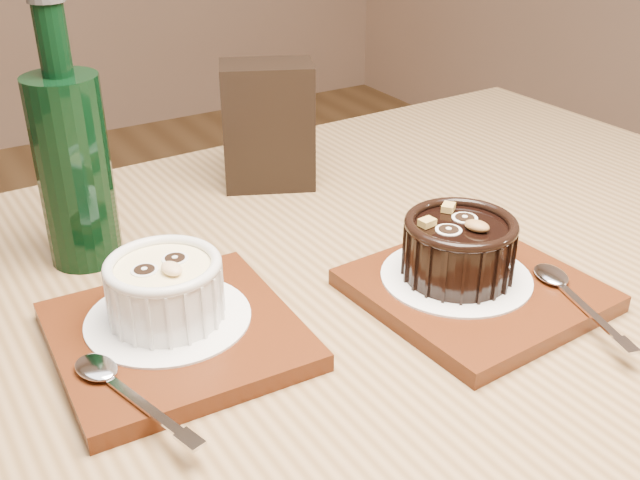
# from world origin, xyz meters

# --- Properties ---
(table) EXTENTS (1.22, 0.83, 0.75)m
(table) POSITION_xyz_m (0.10, -0.17, 0.66)
(table) COLOR brown
(table) RESTS_ON ground
(tray_left) EXTENTS (0.19, 0.19, 0.01)m
(tray_left) POSITION_xyz_m (-0.01, -0.15, 0.76)
(tray_left) COLOR #55240E
(tray_left) RESTS_ON table
(doily_left) EXTENTS (0.13, 0.13, 0.00)m
(doily_left) POSITION_xyz_m (-0.01, -0.14, 0.77)
(doily_left) COLOR white
(doily_left) RESTS_ON tray_left
(ramekin_white) EXTENTS (0.09, 0.09, 0.05)m
(ramekin_white) POSITION_xyz_m (-0.01, -0.14, 0.79)
(ramekin_white) COLOR silver
(ramekin_white) RESTS_ON doily_left
(spoon_left) EXTENTS (0.06, 0.14, 0.01)m
(spoon_left) POSITION_xyz_m (-0.07, -0.21, 0.77)
(spoon_left) COLOR silver
(spoon_left) RESTS_ON tray_left
(tray_right) EXTENTS (0.19, 0.19, 0.01)m
(tray_right) POSITION_xyz_m (0.23, -0.22, 0.76)
(tray_right) COLOR #55240E
(tray_right) RESTS_ON table
(doily_right) EXTENTS (0.13, 0.13, 0.00)m
(doily_right) POSITION_xyz_m (0.22, -0.21, 0.77)
(doily_right) COLOR white
(doily_right) RESTS_ON tray_right
(ramekin_dark) EXTENTS (0.10, 0.10, 0.06)m
(ramekin_dark) POSITION_xyz_m (0.22, -0.21, 0.80)
(ramekin_dark) COLOR black
(ramekin_dark) RESTS_ON doily_right
(spoon_right) EXTENTS (0.06, 0.14, 0.01)m
(spoon_right) POSITION_xyz_m (0.28, -0.28, 0.77)
(spoon_right) COLOR silver
(spoon_right) RESTS_ON tray_right
(condiment_stand) EXTENTS (0.12, 0.10, 0.14)m
(condiment_stand) POSITION_xyz_m (0.19, 0.09, 0.82)
(condiment_stand) COLOR black
(condiment_stand) RESTS_ON table
(green_bottle) EXTENTS (0.07, 0.07, 0.25)m
(green_bottle) POSITION_xyz_m (-0.03, 0.02, 0.85)
(green_bottle) COLOR black
(green_bottle) RESTS_ON table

